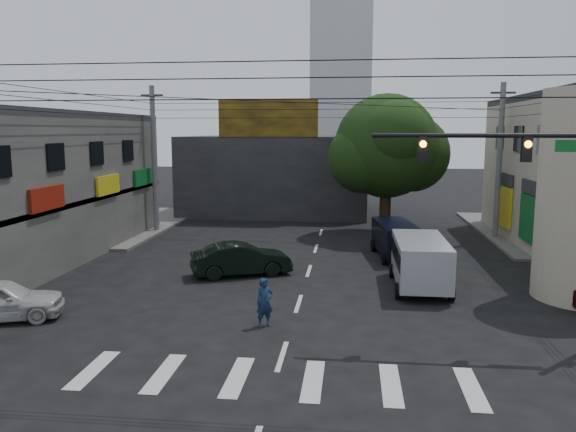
% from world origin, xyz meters
% --- Properties ---
extents(ground, '(160.00, 160.00, 0.00)m').
position_xyz_m(ground, '(0.00, 0.00, 0.00)').
color(ground, black).
rests_on(ground, ground).
extents(sidewalk_far_left, '(16.00, 16.00, 0.15)m').
position_xyz_m(sidewalk_far_left, '(-18.00, 18.00, 0.07)').
color(sidewalk_far_left, '#514F4C').
rests_on(sidewalk_far_left, ground).
extents(building_far, '(14.00, 10.00, 6.00)m').
position_xyz_m(building_far, '(-4.00, 26.00, 3.00)').
color(building_far, '#232326').
rests_on(building_far, ground).
extents(billboard, '(7.00, 0.30, 2.60)m').
position_xyz_m(billboard, '(-4.00, 21.10, 7.30)').
color(billboard, olive).
rests_on(billboard, building_far).
extents(tower_distant, '(9.00, 9.00, 44.00)m').
position_xyz_m(tower_distant, '(0.00, 70.00, 22.00)').
color(tower_distant, silver).
rests_on(tower_distant, ground).
extents(street_tree, '(6.40, 6.40, 8.70)m').
position_xyz_m(street_tree, '(4.00, 17.00, 5.47)').
color(street_tree, black).
rests_on(street_tree, ground).
extents(traffic_gantry, '(7.10, 0.35, 7.20)m').
position_xyz_m(traffic_gantry, '(7.82, -1.00, 4.83)').
color(traffic_gantry, black).
rests_on(traffic_gantry, ground).
extents(utility_pole_far_left, '(0.32, 0.32, 9.20)m').
position_xyz_m(utility_pole_far_left, '(-10.50, 16.00, 4.60)').
color(utility_pole_far_left, '#59595B').
rests_on(utility_pole_far_left, ground).
extents(utility_pole_far_right, '(0.32, 0.32, 9.20)m').
position_xyz_m(utility_pole_far_right, '(10.50, 16.00, 4.60)').
color(utility_pole_far_right, '#59595B').
rests_on(utility_pole_far_right, ground).
extents(dark_sedan, '(4.72, 5.55, 1.46)m').
position_xyz_m(dark_sedan, '(-2.97, 5.92, 0.73)').
color(dark_sedan, black).
rests_on(dark_sedan, ground).
extents(silver_minivan, '(4.78, 2.02, 2.05)m').
position_xyz_m(silver_minivan, '(4.76, 4.66, 1.03)').
color(silver_minivan, '#A9ADB1').
rests_on(silver_minivan, ground).
extents(navy_van, '(4.94, 2.90, 1.79)m').
position_xyz_m(navy_van, '(4.17, 10.27, 0.90)').
color(navy_van, black).
rests_on(navy_van, ground).
extents(traffic_officer, '(0.94, 0.91, 1.64)m').
position_xyz_m(traffic_officer, '(-0.88, -0.57, 0.82)').
color(traffic_officer, '#132544').
rests_on(traffic_officer, ground).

